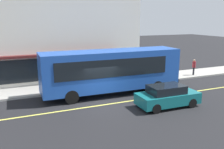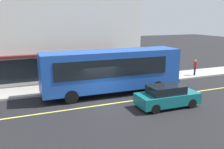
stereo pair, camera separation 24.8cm
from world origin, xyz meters
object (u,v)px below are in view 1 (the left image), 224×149
pedestrian_by_curb (104,69)px  pedestrian_at_corner (194,66)px  car_teal (167,96)px  traffic_light (137,57)px  bus (112,70)px

pedestrian_by_curb → pedestrian_at_corner: 9.55m
pedestrian_by_curb → car_teal: bearing=-79.6°
pedestrian_by_curb → traffic_light: bearing=-37.6°
traffic_light → pedestrian_by_curb: (-2.48, 1.91, -1.28)m
bus → traffic_light: bus is taller
traffic_light → car_teal: 6.49m
car_teal → bus: bearing=118.6°
traffic_light → car_teal: (-1.00, -6.15, -1.79)m
traffic_light → pedestrian_at_corner: size_ratio=1.94×
car_teal → traffic_light: bearing=80.8°
pedestrian_by_curb → pedestrian_at_corner: pedestrian_by_curb is taller
bus → pedestrian_by_curb: 4.03m
traffic_light → pedestrian_at_corner: traffic_light is taller
pedestrian_at_corner → traffic_light: bearing=-178.3°
bus → car_teal: (2.29, -4.19, -1.24)m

